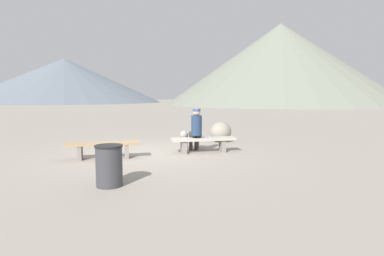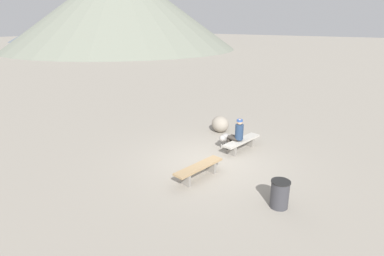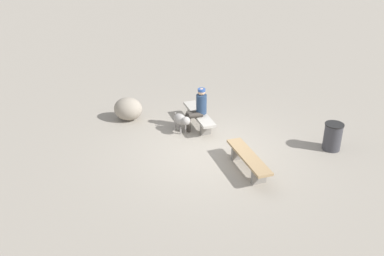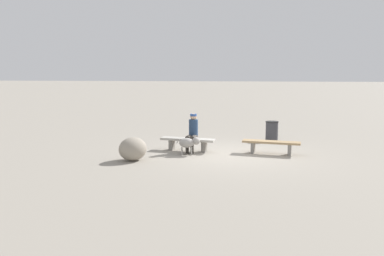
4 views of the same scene
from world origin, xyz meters
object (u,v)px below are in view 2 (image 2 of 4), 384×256
dog (225,138)px  bench_right (242,142)px  trash_bin (280,194)px  seated_person (237,133)px  boulder (220,124)px  bench_left (199,169)px

dog → bench_right: bearing=94.2°
bench_right → trash_bin: trash_bin is taller
bench_right → seated_person: seated_person is taller
seated_person → boulder: bearing=54.2°
seated_person → trash_bin: (-2.75, -2.63, -0.35)m
seated_person → dog: seated_person is taller
bench_left → dog: size_ratio=2.48×
trash_bin → boulder: size_ratio=0.86×
seated_person → dog: bearing=94.4°
trash_bin → boulder: trash_bin is taller
seated_person → trash_bin: seated_person is taller
dog → trash_bin: bearing=40.7°
seated_person → boulder: seated_person is taller
dog → boulder: boulder is taller
bench_left → dog: (2.64, 0.54, 0.08)m
bench_right → dog: (-0.14, 0.66, 0.08)m
bench_left → boulder: (4.19, 1.61, 0.04)m
bench_left → trash_bin: bearing=-84.0°
dog → trash_bin: (-2.79, -3.17, -0.02)m
seated_person → trash_bin: bearing=-127.2°
trash_bin → bench_right: bearing=40.6°
seated_person → dog: 0.63m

